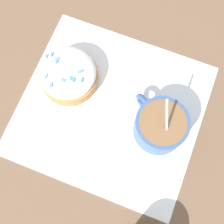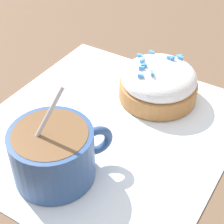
# 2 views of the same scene
# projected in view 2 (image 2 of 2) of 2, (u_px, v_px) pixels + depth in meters

# --- Properties ---
(ground_plane) EXTENTS (3.00, 3.00, 0.00)m
(ground_plane) POSITION_uv_depth(u_px,v_px,m) (106.00, 130.00, 0.45)
(ground_plane) COLOR brown
(paper_napkin) EXTENTS (0.34, 0.32, 0.00)m
(paper_napkin) POSITION_uv_depth(u_px,v_px,m) (106.00, 129.00, 0.45)
(paper_napkin) COLOR white
(paper_napkin) RESTS_ON ground_plane
(coffee_cup) EXTENTS (0.10, 0.08, 0.11)m
(coffee_cup) POSITION_uv_depth(u_px,v_px,m) (54.00, 152.00, 0.37)
(coffee_cup) COLOR #335184
(coffee_cup) RESTS_ON paper_napkin
(frosted_pastry) EXTENTS (0.10, 0.10, 0.05)m
(frosted_pastry) POSITION_uv_depth(u_px,v_px,m) (158.00, 82.00, 0.48)
(frosted_pastry) COLOR #B2753D
(frosted_pastry) RESTS_ON paper_napkin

